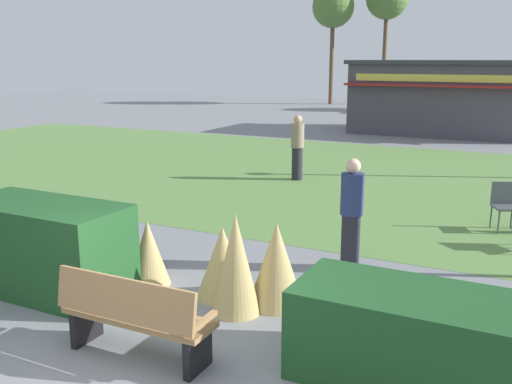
{
  "coord_description": "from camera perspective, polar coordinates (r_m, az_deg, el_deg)",
  "views": [
    {
      "loc": [
        3.52,
        -3.92,
        3.11
      ],
      "look_at": [
        -0.05,
        3.11,
        1.27
      ],
      "focal_mm": 40.31,
      "sensor_mm": 36.0,
      "label": 1
    }
  ],
  "objects": [
    {
      "name": "cafe_chair_east",
      "position": [
        11.5,
        23.47,
        -0.93
      ],
      "size": [
        0.59,
        0.59,
        0.89
      ],
      "color": "#4C5156",
      "rests_on": "ground_plane"
    },
    {
      "name": "hedge_left",
      "position": [
        8.32,
        -20.36,
        -5.16
      ],
      "size": [
        2.4,
        1.1,
        1.23
      ],
      "primitive_type": "cube",
      "color": "#1E4C23",
      "rests_on": "ground_plane"
    },
    {
      "name": "ornamental_grass_behind_left",
      "position": [
        7.65,
        -3.31,
        -6.97
      ],
      "size": [
        0.72,
        0.72,
        0.96
      ],
      "primitive_type": "cone",
      "color": "tan",
      "rests_on": "ground_plane"
    },
    {
      "name": "food_kiosk",
      "position": [
        25.5,
        18.13,
        8.95
      ],
      "size": [
        7.49,
        4.17,
        3.03
      ],
      "color": "#47424C",
      "rests_on": "ground_plane"
    },
    {
      "name": "park_bench",
      "position": [
        6.26,
        -12.01,
        -11.99
      ],
      "size": [
        1.71,
        0.54,
        0.95
      ],
      "color": "#9E7547",
      "rests_on": "ground_plane"
    },
    {
      "name": "ornamental_grass_behind_right",
      "position": [
        7.13,
        -2.02,
        -7.14
      ],
      "size": [
        0.61,
        0.61,
        1.28
      ],
      "primitive_type": "cone",
      "color": "tan",
      "rests_on": "ground_plane"
    },
    {
      "name": "lawn_patch",
      "position": [
        15.28,
        13.04,
        1.08
      ],
      "size": [
        36.0,
        12.0,
        0.01
      ],
      "primitive_type": "cube",
      "color": "#5B8442",
      "rests_on": "ground_plane"
    },
    {
      "name": "parked_car_west_slot",
      "position": [
        34.38,
        14.79,
        8.61
      ],
      "size": [
        4.34,
        2.34,
        1.2
      ],
      "color": "#B7BABF",
      "rests_on": "ground_plane"
    },
    {
      "name": "person_standing",
      "position": [
        8.63,
        9.45,
        -2.14
      ],
      "size": [
        0.34,
        0.34,
        1.69
      ],
      "rotation": [
        0.0,
        0.0,
        3.82
      ],
      "color": "#23232D",
      "rests_on": "ground_plane"
    },
    {
      "name": "ornamental_grass_behind_far",
      "position": [
        7.36,
        2.04,
        -7.19
      ],
      "size": [
        0.72,
        0.72,
        1.1
      ],
      "primitive_type": "cone",
      "color": "tan",
      "rests_on": "ground_plane"
    },
    {
      "name": "ground_plane",
      "position": [
        6.12,
        -13.56,
        -17.8
      ],
      "size": [
        80.0,
        80.0,
        0.0
      ],
      "primitive_type": "plane",
      "color": "slate"
    },
    {
      "name": "tree_right_bg",
      "position": [
        40.6,
        7.66,
        17.68
      ],
      "size": [
        2.8,
        2.8,
        7.86
      ],
      "color": "brown",
      "rests_on": "ground_plane"
    },
    {
      "name": "parked_car_center_slot",
      "position": [
        33.67,
        23.58,
        7.87
      ],
      "size": [
        4.21,
        2.07,
        1.2
      ],
      "color": "maroon",
      "rests_on": "ground_plane"
    },
    {
      "name": "person_strolling",
      "position": [
        14.95,
        4.13,
        4.47
      ],
      "size": [
        0.34,
        0.34,
        1.69
      ],
      "rotation": [
        0.0,
        0.0,
        5.73
      ],
      "color": "#23232D",
      "rests_on": "ground_plane"
    },
    {
      "name": "ornamental_grass_behind_center",
      "position": [
        8.18,
        -10.63,
        -5.94
      ],
      "size": [
        0.6,
        0.6,
        0.93
      ],
      "primitive_type": "cone",
      "color": "tan",
      "rests_on": "ground_plane"
    },
    {
      "name": "hedge_right",
      "position": [
        5.94,
        15.78,
        -13.85
      ],
      "size": [
        2.4,
        1.1,
        0.92
      ],
      "primitive_type": "cube",
      "color": "#1E4C23",
      "rests_on": "ground_plane"
    }
  ]
}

